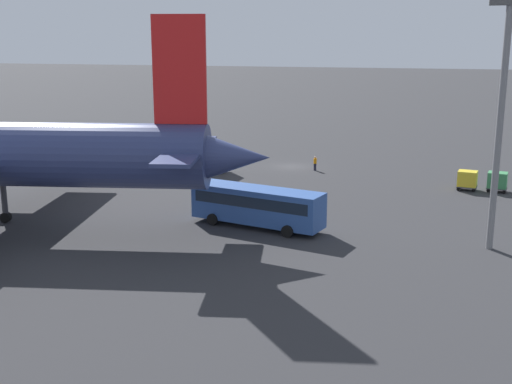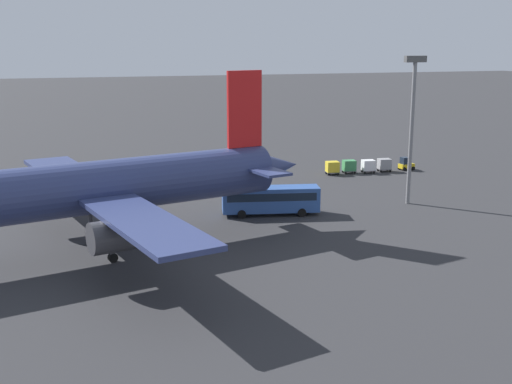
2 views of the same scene
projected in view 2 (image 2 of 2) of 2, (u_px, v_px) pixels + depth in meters
The scene contains 11 objects.
ground_plane at pixel (192, 174), 100.43m from camera, with size 600.00×600.00×0.00m, color #2D2D30.
airplane at pixel (83, 190), 60.73m from camera, with size 49.27×42.51×17.27m.
shuttle_bus_near at pixel (118, 174), 90.65m from camera, with size 11.06×3.23×3.39m.
shuttle_bus_far at pixel (271, 198), 76.38m from camera, with size 11.85×5.12×3.36m.
baggage_tug at pixel (406, 164), 103.57m from camera, with size 2.50×1.81×2.10m.
worker_person at pixel (215, 169), 99.77m from camera, with size 0.38×0.38×1.74m.
cargo_cart_grey at pixel (384, 164), 102.16m from camera, with size 2.19×1.92×2.06m.
cargo_cart_white at pixel (368, 166), 101.08m from camera, with size 2.19×1.92×2.06m.
cargo_cart_green at pixel (349, 166), 100.88m from camera, with size 2.19×1.92×2.06m.
cargo_cart_yellow at pixel (332, 167), 99.81m from camera, with size 2.19×1.92×2.06m.
light_pole at pixel (412, 115), 79.58m from camera, with size 2.80×0.70×18.55m.
Camera 2 is at (21.01, 96.70, 20.11)m, focal length 45.00 mm.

